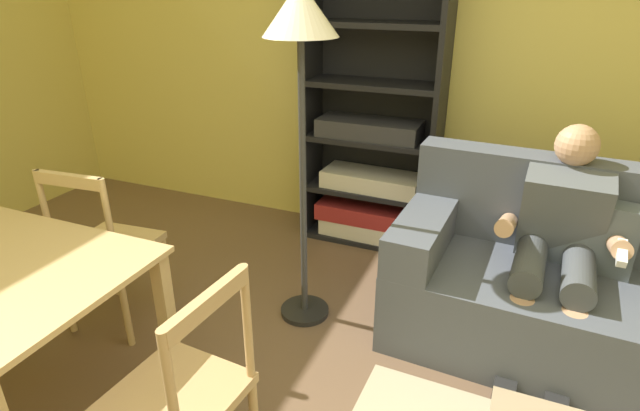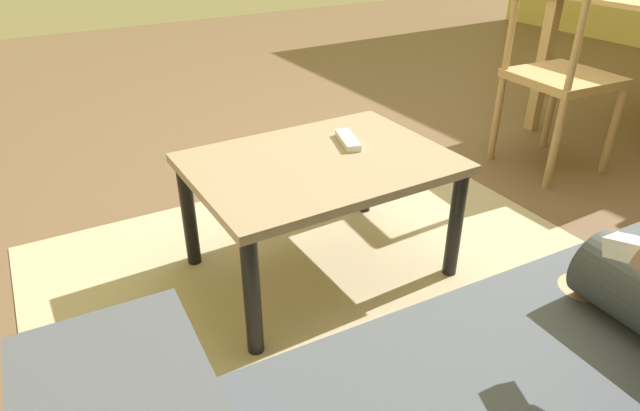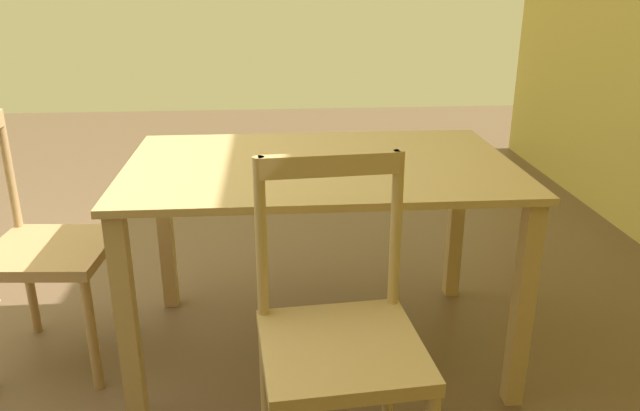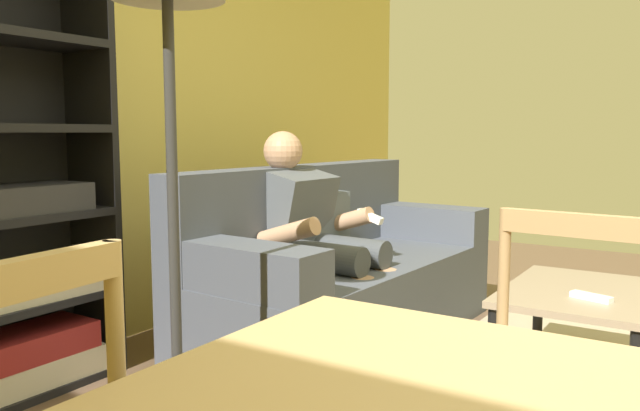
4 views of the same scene
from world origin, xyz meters
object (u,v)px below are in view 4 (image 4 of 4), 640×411
(bookshelf, at_px, (2,226))
(couch, at_px, (337,276))
(person_lounging, at_px, (317,236))
(floor_lamp, at_px, (168,13))
(coffee_table, at_px, (580,303))
(tv_remote, at_px, (591,297))

(bookshelf, bearing_deg, couch, -29.32)
(person_lounging, relative_size, bookshelf, 0.59)
(bookshelf, relative_size, floor_lamp, 1.08)
(person_lounging, xyz_separation_m, floor_lamp, (-1.27, -0.26, 0.91))
(coffee_table, distance_m, floor_lamp, 2.12)
(person_lounging, height_order, bookshelf, bookshelf)
(tv_remote, xyz_separation_m, bookshelf, (-1.29, 2.13, 0.29))
(couch, distance_m, person_lounging, 0.33)
(person_lounging, bearing_deg, bookshelf, 146.67)
(tv_remote, height_order, bookshelf, bookshelf)
(person_lounging, bearing_deg, tv_remote, -86.89)
(coffee_table, height_order, tv_remote, tv_remote)
(coffee_table, relative_size, tv_remote, 5.01)
(couch, relative_size, person_lounging, 1.76)
(coffee_table, distance_m, tv_remote, 0.18)
(coffee_table, height_order, floor_lamp, floor_lamp)
(couch, relative_size, tv_remote, 11.84)
(coffee_table, bearing_deg, tv_remote, -156.13)
(bookshelf, bearing_deg, coffee_table, -54.92)
(bookshelf, bearing_deg, tv_remote, -58.75)
(tv_remote, relative_size, floor_lamp, 0.10)
(couch, distance_m, tv_remote, 1.34)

